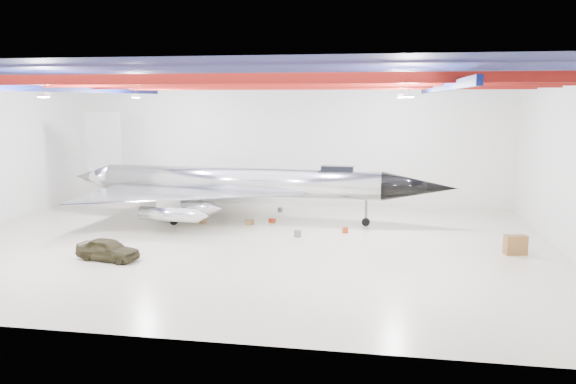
# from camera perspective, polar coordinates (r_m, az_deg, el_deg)

# --- Properties ---
(floor) EXTENTS (40.00, 40.00, 0.00)m
(floor) POSITION_cam_1_polar(r_m,az_deg,el_deg) (37.33, -4.34, -5.26)
(floor) COLOR beige
(floor) RESTS_ON ground
(wall_back) EXTENTS (40.00, 0.00, 40.00)m
(wall_back) POSITION_cam_1_polar(r_m,az_deg,el_deg) (50.94, -0.32, 4.99)
(wall_back) COLOR silver
(wall_back) RESTS_ON floor
(wall_right) EXTENTS (0.00, 30.00, 30.00)m
(wall_right) POSITION_cam_1_polar(r_m,az_deg,el_deg) (36.97, 27.23, 2.24)
(wall_right) COLOR silver
(wall_right) RESTS_ON floor
(ceiling) EXTENTS (40.00, 40.00, 0.00)m
(ceiling) POSITION_cam_1_polar(r_m,az_deg,el_deg) (36.14, -4.56, 11.86)
(ceiling) COLOR #0A0F38
(ceiling) RESTS_ON wall_back
(ceiling_structure) EXTENTS (39.50, 29.50, 1.08)m
(ceiling_structure) POSITION_cam_1_polar(r_m,az_deg,el_deg) (36.12, -4.54, 10.78)
(ceiling_structure) COLOR maroon
(ceiling_structure) RESTS_ON ceiling
(jet_aircraft) EXTENTS (30.82, 18.36, 8.40)m
(jet_aircraft) POSITION_cam_1_polar(r_m,az_deg,el_deg) (44.07, -5.02, 0.66)
(jet_aircraft) COLOR silver
(jet_aircraft) RESTS_ON floor
(jeep) EXTENTS (4.06, 2.20, 1.31)m
(jeep) POSITION_cam_1_polar(r_m,az_deg,el_deg) (35.08, -17.83, -5.56)
(jeep) COLOR #312B18
(jeep) RESTS_ON floor
(desk) EXTENTS (1.42, 0.93, 1.20)m
(desk) POSITION_cam_1_polar(r_m,az_deg,el_deg) (37.30, 22.11, -5.01)
(desk) COLOR brown
(desk) RESTS_ON floor
(crate_ply) EXTENTS (0.53, 0.48, 0.31)m
(crate_ply) POSITION_cam_1_polar(r_m,az_deg,el_deg) (43.67, -8.63, -2.97)
(crate_ply) COLOR olive
(crate_ply) RESTS_ON floor
(toolbox_red) EXTENTS (0.55, 0.50, 0.32)m
(toolbox_red) POSITION_cam_1_polar(r_m,az_deg,el_deg) (43.45, -1.62, -2.92)
(toolbox_red) COLOR #A32C10
(toolbox_red) RESTS_ON floor
(engine_drum) EXTENTS (0.63, 0.63, 0.45)m
(engine_drum) POSITION_cam_1_polar(r_m,az_deg,el_deg) (38.99, 0.99, -4.26)
(engine_drum) COLOR #59595B
(engine_drum) RESTS_ON floor
(tool_chest) EXTENTS (0.51, 0.51, 0.39)m
(tool_chest) POSITION_cam_1_polar(r_m,az_deg,el_deg) (40.36, 5.83, -3.87)
(tool_chest) COLOR #A32C10
(tool_chest) RESTS_ON floor
(oil_barrel) EXTENTS (0.66, 0.58, 0.39)m
(oil_barrel) POSITION_cam_1_polar(r_m,az_deg,el_deg) (42.81, -3.95, -3.07)
(oil_barrel) COLOR olive
(oil_barrel) RESTS_ON floor
(spares_box) EXTENTS (0.46, 0.46, 0.39)m
(spares_box) POSITION_cam_1_polar(r_m,az_deg,el_deg) (47.51, -0.80, -1.80)
(spares_box) COLOR #59595B
(spares_box) RESTS_ON floor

